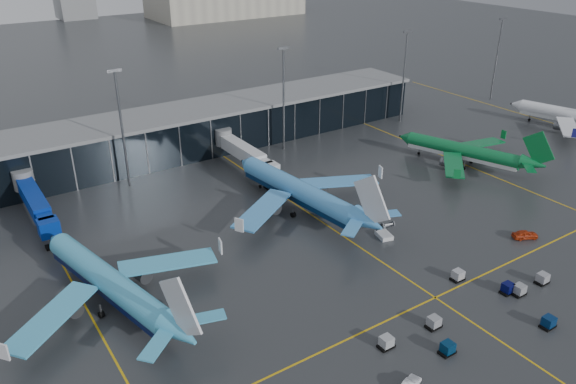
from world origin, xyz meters
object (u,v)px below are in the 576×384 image
airliner_klm_near (298,179)px  service_van_red (525,235)px  mobile_airstair (384,233)px  airliner_arkefly (106,268)px  airliner_aer_lingus (463,142)px  airliner_ba (576,108)px  baggage_carts (482,307)px

airliner_klm_near → service_van_red: airliner_klm_near is taller
mobile_airstair → airliner_arkefly: bearing=-176.3°
airliner_aer_lingus → mobile_airstair: size_ratio=9.98×
airliner_aer_lingus → airliner_klm_near: bearing=157.0°
airliner_arkefly → mobile_airstair: bearing=-22.2°
airliner_klm_near → mobile_airstair: 20.04m
airliner_ba → service_van_red: size_ratio=8.52×
airliner_arkefly → airliner_aer_lingus: 85.93m
airliner_arkefly → service_van_red: (68.28, -22.46, -5.47)m
mobile_airstair → airliner_klm_near: bearing=123.7°
airliner_arkefly → baggage_carts: airliner_arkefly is taller
airliner_aer_lingus → service_van_red: bearing=-139.9°
airliner_arkefly → airliner_aer_lingus: (85.61, 7.36, -0.69)m
airliner_arkefly → airliner_ba: bearing=-9.3°
airliner_arkefly → service_van_red: 72.09m
airliner_aer_lingus → mobile_airstair: (-38.25, -15.42, -4.79)m
mobile_airstair → service_van_red: bearing=-21.1°
airliner_klm_near → baggage_carts: bearing=-90.5°
airliner_aer_lingus → airliner_ba: (45.17, 0.08, 0.45)m
airliner_aer_lingus → mobile_airstair: bearing=-177.7°
airliner_ba → mobile_airstair: airliner_ba is taller
airliner_klm_near → baggage_carts: airliner_klm_near is taller
airliner_klm_near → mobile_airstair: size_ratio=11.76×
airliner_ba → service_van_red: airliner_ba is taller
baggage_carts → mobile_airstair: mobile_airstair is taller
airliner_ba → baggage_carts: bearing=-170.6°
airliner_ba → baggage_carts: airliner_ba is taller
airliner_arkefly → airliner_klm_near: bearing=1.2°
airliner_aer_lingus → service_van_red: airliner_aer_lingus is taller
baggage_carts → service_van_red: size_ratio=7.19×
airliner_arkefly → baggage_carts: bearing=-48.3°
airliner_klm_near → airliner_aer_lingus: size_ratio=1.18×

